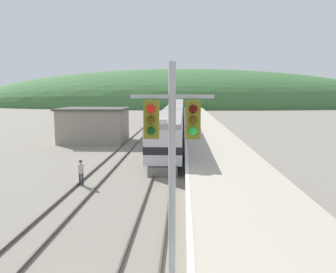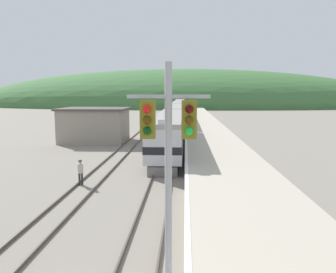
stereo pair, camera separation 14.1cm
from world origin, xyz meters
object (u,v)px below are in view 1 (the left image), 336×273
Objects in this scene: carriage_fourth at (179,106)px; track_worker at (81,171)px; carriage_second at (175,116)px; carriage_third at (177,109)px; express_train_lead_car at (169,131)px; signal_mast_main at (172,154)px.

track_worker is at bearing -93.77° from carriage_fourth.
carriage_third is (0.00, 22.80, 0.00)m from carriage_second.
express_train_lead_car reaches higher than carriage_third.
signal_mast_main is at bearing -89.02° from carriage_third.
signal_mast_main reaches higher than express_train_lead_car.
carriage_second is 45.60m from carriage_fourth.
express_train_lead_car reaches higher than track_worker.
signal_mast_main is (1.22, -71.52, 2.46)m from carriage_third.
carriage_third is 12.71× the size of track_worker.
carriage_second is at bearing -90.00° from carriage_fourth.
express_train_lead_car is 25.78m from signal_mast_main.
carriage_third is at bearing 84.78° from track_worker.
carriage_second is at bearing 90.00° from express_train_lead_car.
carriage_second is 3.11× the size of signal_mast_main.
carriage_fourth is at bearing 90.74° from signal_mast_main.
express_train_lead_car is 1.00× the size of carriage_fourth.
signal_mast_main is at bearing -62.38° from track_worker.
carriage_third is at bearing 90.98° from signal_mast_main.
carriage_fourth is 12.71× the size of track_worker.
carriage_second and carriage_third have the same top height.
express_train_lead_car is at bearing -90.00° from carriage_third.
express_train_lead_car is at bearing 92.72° from signal_mast_main.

